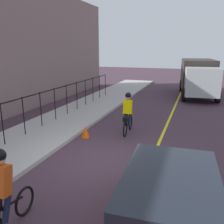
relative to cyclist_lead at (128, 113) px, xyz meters
The scene contains 9 objects.
ground_plane 3.10m from the cyclist_lead, behind, with size 80.00×80.00×0.00m, color #422D3A.
lane_line_centre 3.44m from the cyclist_lead, 153.10° to the right, with size 36.00×0.12×0.01m, color yellow.
sidewalk 4.66m from the cyclist_lead, 130.26° to the left, with size 40.00×3.20×0.15m, color #ADA8A4.
iron_fence 4.38m from the cyclist_lead, 116.72° to the left, with size 18.84×0.04×1.60m.
cyclist_lead is the anchor object (origin of this frame).
cyclist_follow 6.63m from the cyclist_lead, behind, with size 1.71×0.38×1.83m.
patrol_sedan 6.37m from the cyclist_lead, 157.35° to the right, with size 4.49×2.12×1.58m.
box_truck_background 10.79m from the cyclist_lead, 14.84° to the right, with size 6.91×3.10×2.78m.
traffic_cone_near 2.00m from the cyclist_lead, 125.32° to the left, with size 0.36×0.36×0.49m, color #FE5703.
Camera 1 is at (-6.86, -2.84, 3.64)m, focal length 38.90 mm.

